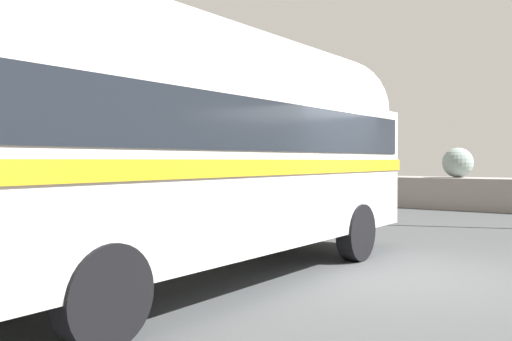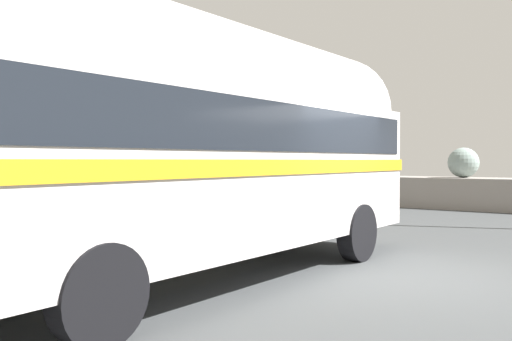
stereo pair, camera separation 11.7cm
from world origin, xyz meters
The scene contains 2 objects.
ground centered at (0.00, 0.00, 0.01)m, with size 32.00×26.00×0.02m.
vintage_coach centered at (-2.46, -1.89, 2.05)m, with size 2.68×8.65×3.70m.
Camera 1 is at (2.43, -7.71, 1.72)m, focal length 37.65 mm.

